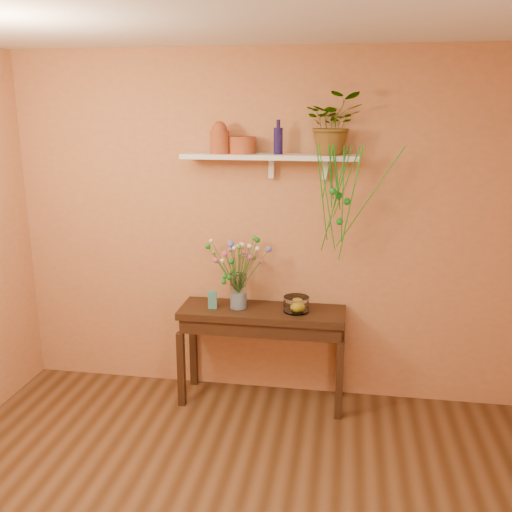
# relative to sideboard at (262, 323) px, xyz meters

# --- Properties ---
(room) EXTENTS (4.04, 4.04, 2.70)m
(room) POSITION_rel_sideboard_xyz_m (-0.01, -1.78, 0.69)
(room) COLOR brown
(room) RESTS_ON ground
(sideboard) EXTENTS (1.27, 0.41, 0.77)m
(sideboard) POSITION_rel_sideboard_xyz_m (0.00, 0.00, 0.00)
(sideboard) COLOR #311D0F
(sideboard) RESTS_ON ground
(wall_shelf) EXTENTS (1.30, 0.24, 0.19)m
(wall_shelf) POSITION_rel_sideboard_xyz_m (0.05, 0.10, 1.26)
(wall_shelf) COLOR white
(wall_shelf) RESTS_ON room
(terracotta_jug) EXTENTS (0.15, 0.15, 0.23)m
(terracotta_jug) POSITION_rel_sideboard_xyz_m (-0.33, 0.07, 1.39)
(terracotta_jug) COLOR #A1582E
(terracotta_jug) RESTS_ON wall_shelf
(terracotta_pot) EXTENTS (0.23, 0.23, 0.12)m
(terracotta_pot) POSITION_rel_sideboard_xyz_m (-0.17, 0.12, 1.34)
(terracotta_pot) COLOR #A1582E
(terracotta_pot) RESTS_ON wall_shelf
(blue_bottle) EXTENTS (0.07, 0.07, 0.25)m
(blue_bottle) POSITION_rel_sideboard_xyz_m (0.10, 0.09, 1.38)
(blue_bottle) COLOR #181346
(blue_bottle) RESTS_ON wall_shelf
(spider_plant) EXTENTS (0.44, 0.39, 0.44)m
(spider_plant) POSITION_rel_sideboard_xyz_m (0.49, 0.11, 1.50)
(spider_plant) COLOR #17751B
(spider_plant) RESTS_ON wall_shelf
(plant_fronds) EXTENTS (0.60, 0.29, 0.83)m
(plant_fronds) POSITION_rel_sideboard_xyz_m (0.56, -0.04, 1.00)
(plant_fronds) COLOR #17751B
(plant_fronds) RESTS_ON wall_shelf
(glass_vase) EXTENTS (0.13, 0.13, 0.27)m
(glass_vase) POSITION_rel_sideboard_xyz_m (-0.19, 0.00, 0.23)
(glass_vase) COLOR white
(glass_vase) RESTS_ON sideboard
(bouquet) EXTENTS (0.50, 0.47, 0.43)m
(bouquet) POSITION_rel_sideboard_xyz_m (-0.19, 0.00, 0.52)
(bouquet) COLOR #386B28
(bouquet) RESTS_ON glass_vase
(glass_bowl) EXTENTS (0.19, 0.19, 0.12)m
(glass_bowl) POSITION_rel_sideboard_xyz_m (0.26, -0.01, 0.17)
(glass_bowl) COLOR white
(glass_bowl) RESTS_ON sideboard
(lemon) EXTENTS (0.08, 0.08, 0.08)m
(lemon) POSITION_rel_sideboard_xyz_m (0.27, -0.01, 0.16)
(lemon) COLOR yellow
(lemon) RESTS_ON glass_bowl
(carton) EXTENTS (0.07, 0.06, 0.13)m
(carton) POSITION_rel_sideboard_xyz_m (-0.38, -0.03, 0.18)
(carton) COLOR teal
(carton) RESTS_ON sideboard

